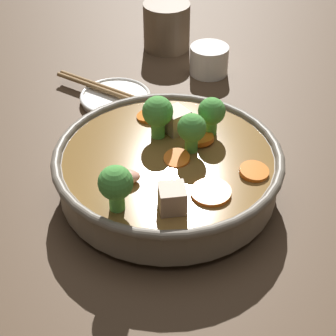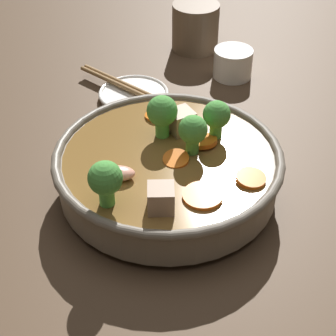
{
  "view_description": "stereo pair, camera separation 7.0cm",
  "coord_description": "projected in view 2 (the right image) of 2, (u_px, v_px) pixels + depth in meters",
  "views": [
    {
      "loc": [
        -0.44,
        -0.32,
        0.47
      ],
      "look_at": [
        0.0,
        0.0,
        0.04
      ],
      "focal_mm": 60.0,
      "sensor_mm": 36.0,
      "label": 1
    },
    {
      "loc": [
        -0.39,
        -0.38,
        0.47
      ],
      "look_at": [
        0.0,
        0.0,
        0.04
      ],
      "focal_mm": 60.0,
      "sensor_mm": 36.0,
      "label": 2
    }
  ],
  "objects": [
    {
      "name": "ground_plane",
      "position": [
        168.0,
        191.0,
        0.72
      ],
      "size": [
        3.0,
        3.0,
        0.0
      ],
      "primitive_type": "plane",
      "color": "#4C3826"
    },
    {
      "name": "stirfry_bowl",
      "position": [
        168.0,
        166.0,
        0.7
      ],
      "size": [
        0.29,
        0.29,
        0.11
      ],
      "color": "slate",
      "rests_on": "ground_plane"
    },
    {
      "name": "side_saucer",
      "position": [
        134.0,
        95.0,
        0.9
      ],
      "size": [
        0.11,
        0.11,
        0.01
      ],
      "color": "white",
      "rests_on": "ground_plane"
    },
    {
      "name": "tea_cup",
      "position": [
        233.0,
        63.0,
        0.94
      ],
      "size": [
        0.07,
        0.07,
        0.05
      ],
      "color": "white",
      "rests_on": "ground_plane"
    },
    {
      "name": "dark_mug",
      "position": [
        196.0,
        26.0,
        1.01
      ],
      "size": [
        0.11,
        0.08,
        0.08
      ],
      "color": "brown",
      "rests_on": "ground_plane"
    },
    {
      "name": "chopsticks_pair",
      "position": [
        134.0,
        90.0,
        0.89
      ],
      "size": [
        0.03,
        0.23,
        0.01
      ],
      "color": "olive",
      "rests_on": "side_saucer"
    }
  ]
}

